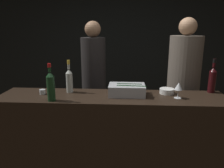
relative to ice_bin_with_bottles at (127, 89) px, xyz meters
The scene contains 11 objects.
wall_back_chalkboard 2.25m from the ice_bin_with_bottles, 94.10° to the left, with size 6.40×0.06×2.80m.
bar_counter 0.59m from the ice_bin_with_bottles, 166.13° to the right, with size 2.34×0.50×1.01m.
ice_bin_with_bottles is the anchor object (origin of this frame).
bowl_white 0.43m from the ice_bin_with_bottles, 11.05° to the left, with size 0.15×0.15×0.05m.
wine_glass 0.51m from the ice_bin_with_bottles, ahead, with size 0.08×0.08×0.16m.
candle_votive 0.89m from the ice_bin_with_bottles, behind, with size 0.06×0.06×0.05m.
red_wine_bottle_burgundy 0.76m from the ice_bin_with_bottles, 163.31° to the right, with size 0.08×0.08×0.36m.
rose_wine_bottle 0.63m from the ice_bin_with_bottles, behind, with size 0.07×0.07×0.35m.
red_wine_bottle_black_foil 0.92m from the ice_bin_with_bottles, ahead, with size 0.08×0.08×0.36m.
person_in_hoodie 0.86m from the ice_bin_with_bottles, 122.04° to the left, with size 0.33×0.33×1.78m.
person_blond_tee 0.87m from the ice_bin_with_bottles, 36.49° to the left, with size 0.39×0.39×1.81m.
Camera 1 is at (0.13, -1.87, 1.70)m, focal length 35.00 mm.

